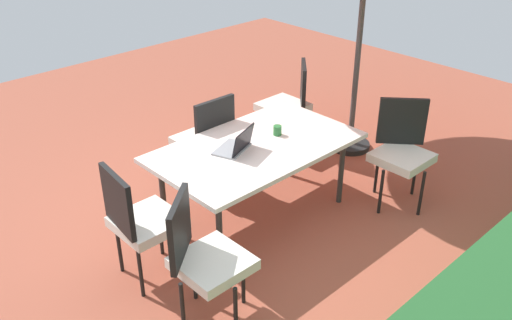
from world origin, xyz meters
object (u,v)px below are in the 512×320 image
chair_east (139,218)px  chair_southwest (289,102)px  chair_northeast (203,255)px  chair_south (206,137)px  laptop (236,146)px  dining_table (256,150)px  cup (277,130)px  chair_northwest (402,148)px

chair_east → chair_southwest: (-2.40, -0.76, 0.00)m
chair_southwest → chair_northeast: bearing=-12.9°
chair_south → laptop: chair_south is taller
chair_northeast → chair_southwest: bearing=-8.2°
dining_table → laptop: 0.22m
chair_south → chair_northeast: bearing=51.5°
chair_southwest → cup: (0.93, 0.73, 0.22)m
dining_table → chair_northeast: 1.33m
chair_northwest → laptop: size_ratio=2.54×
chair_northeast → chair_southwest: size_ratio=1.00×
dining_table → chair_northeast: bearing=30.9°
dining_table → chair_south: size_ratio=1.81×
chair_southwest → chair_south: same height
dining_table → laptop: laptop is taller
chair_southwest → dining_table: bearing=-12.5°
chair_northeast → laptop: size_ratio=2.54×
chair_east → dining_table: bearing=-82.8°
dining_table → chair_east: bearing=0.8°
dining_table → chair_south: chair_south is taller
chair_northeast → chair_south: 1.78m
chair_southwest → laptop: size_ratio=2.54×
laptop → dining_table: bearing=148.3°
chair_southwest → cup: 1.20m
laptop → cup: laptop is taller
chair_east → chair_south: bearing=-53.2°
chair_southwest → laptop: chair_southwest is taller
dining_table → cup: (-0.27, -0.01, 0.09)m
chair_east → cup: (-1.48, -0.03, 0.22)m
chair_northwest → chair_southwest: size_ratio=1.00×
laptop → cup: 0.47m
chair_northeast → chair_east: size_ratio=1.00×
cup → chair_east: bearing=1.2°
chair_east → laptop: chair_east is taller
dining_table → chair_southwest: chair_southwest is taller
chair_northwest → chair_southwest: (-0.05, -1.46, 0.00)m
chair_northeast → chair_east: (0.07, -0.66, 0.00)m
chair_southwest → cup: bearing=-6.0°
chair_northwest → chair_south: size_ratio=1.00×
chair_northwest → chair_southwest: same height
chair_northwest → chair_south: (1.15, -1.41, 0.00)m
chair_east → chair_south: same height
chair_northeast → cup: size_ratio=11.26×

